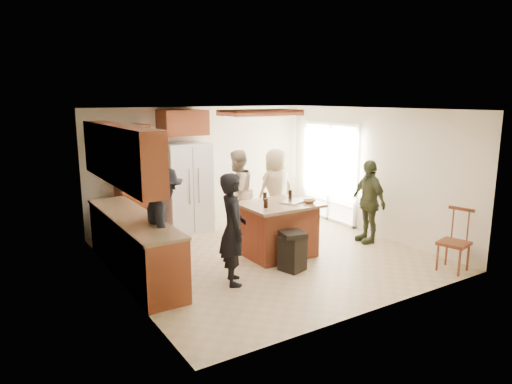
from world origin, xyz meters
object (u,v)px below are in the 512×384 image
person_front_left (233,229)px  person_behind_right (276,189)px  person_behind_left (237,191)px  kitchen_island (279,229)px  person_counter (163,225)px  trash_bin (292,251)px  spindle_chair (454,243)px  person_side_right (368,201)px  refrigerator (186,187)px

person_front_left → person_behind_right: bearing=-27.3°
person_behind_left → person_behind_right: person_behind_right is taller
kitchen_island → person_counter: bearing=-179.9°
kitchen_island → person_behind_right: bearing=57.2°
person_behind_left → kitchen_island: 1.77m
trash_bin → spindle_chair: bearing=-32.1°
person_side_right → trash_bin: bearing=-68.6°
person_behind_right → person_counter: 3.30m
person_front_left → refrigerator: (0.53, 2.88, 0.08)m
trash_bin → kitchen_island: bearing=72.6°
person_behind_right → refrigerator: size_ratio=0.93×
trash_bin → spindle_chair: size_ratio=0.63×
person_behind_right → person_behind_left: bearing=-24.3°
person_behind_left → person_side_right: (1.69, -1.97, -0.05)m
person_behind_right → refrigerator: bearing=-28.4°
person_counter → refrigerator: refrigerator is taller
person_behind_right → spindle_chair: size_ratio=1.68×
person_behind_left → kitchen_island: bearing=56.8°
person_behind_left → spindle_chair: person_behind_left is taller
person_front_left → person_counter: person_counter is taller
person_counter → kitchen_island: 2.11m
kitchen_island → trash_bin: (-0.21, -0.68, -0.16)m
person_behind_right → refrigerator: (-1.63, 0.85, 0.06)m
person_behind_right → kitchen_island: 1.72m
person_front_left → person_behind_right: size_ratio=0.98×
person_counter → refrigerator: 2.63m
person_side_right → person_behind_right: bearing=-140.4°
refrigerator → trash_bin: 3.04m
person_front_left → trash_bin: (1.04, -0.06, -0.50)m
trash_bin → person_side_right: bearing=11.9°
spindle_chair → person_behind_left: bearing=115.2°
person_behind_right → trash_bin: (-1.12, -2.09, -0.52)m
person_side_right → kitchen_island: size_ratio=1.22×
person_front_left → person_counter: (-0.82, 0.62, 0.04)m
person_front_left → spindle_chair: person_front_left is taller
person_behind_left → trash_bin: size_ratio=2.64×
person_side_right → trash_bin: person_side_right is taller
person_behind_left → trash_bin: bearing=53.3°
spindle_chair → refrigerator: bearing=121.8°
person_front_left → spindle_chair: size_ratio=1.65×
person_behind_right → trash_bin: 2.43m
person_side_right → person_counter: 3.95m
person_behind_right → kitchen_island: (-0.91, -1.41, -0.36)m
trash_bin → spindle_chair: 2.55m
person_front_left → person_behind_right: (2.16, 2.03, 0.02)m
person_side_right → refrigerator: size_ratio=0.87×
person_behind_left → person_counter: person_counter is taller
spindle_chair → person_behind_right: bearing=106.6°
person_behind_right → person_side_right: (0.96, -1.65, -0.06)m
person_front_left → person_counter: bearing=72.5°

